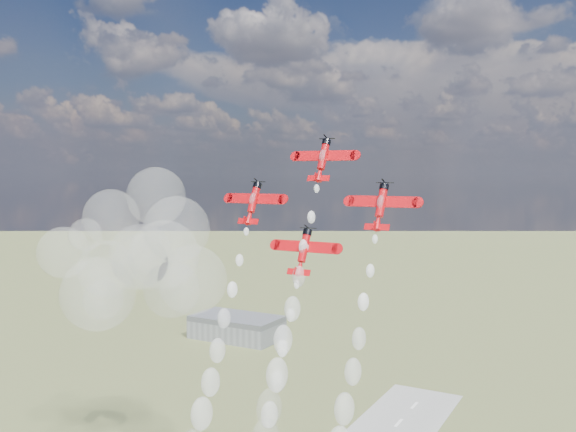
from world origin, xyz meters
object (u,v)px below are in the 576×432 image
Objects in this scene: hangar at (237,327)px; plane_lead at (323,159)px; plane_left at (253,202)px; plane_slot at (304,251)px; plane_right at (381,205)px.

hangar is 237.00m from plane_lead.
plane_slot is at bearing -16.73° from plane_left.
plane_lead is 1.00× the size of plane_slot.
plane_lead is at bearing 163.27° from plane_right.
hangar is 3.58× the size of plane_slot.
plane_lead reaches higher than plane_slot.
plane_lead is 17.71m from plane_right.
plane_left and plane_right have the same top height.
plane_lead is 20.31m from plane_slot.
hangar is 237.14m from plane_slot.
plane_lead is 17.71m from plane_left.
plane_right reaches higher than hangar.
plane_lead reaches higher than plane_right.
plane_left is 1.00× the size of plane_slot.
plane_lead reaches higher than hangar.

